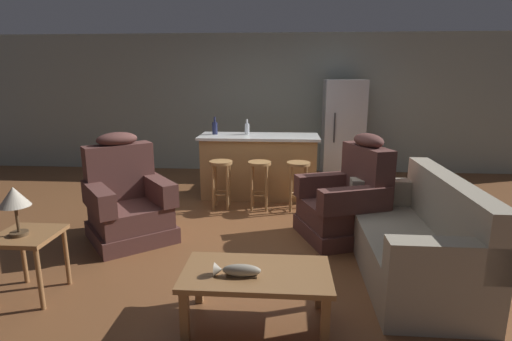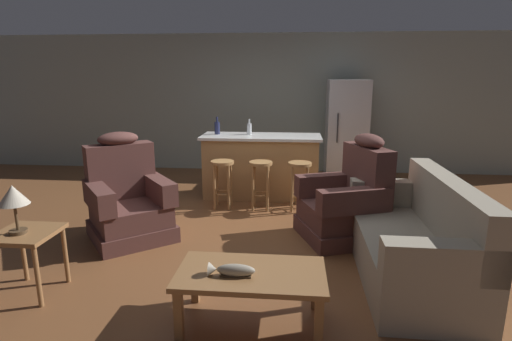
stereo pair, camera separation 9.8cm
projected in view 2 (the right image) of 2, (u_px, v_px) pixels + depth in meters
ground_plane at (252, 227)px, 4.93m from camera, size 12.00×12.00×0.00m
back_wall at (269, 104)px, 7.65m from camera, size 12.00×0.05×2.60m
coffee_table at (251, 278)px, 2.96m from camera, size 1.10×0.60×0.42m
fish_figurine at (231, 270)px, 2.87m from camera, size 0.34×0.10×0.10m
couch at (415, 242)px, 3.66m from camera, size 0.86×1.91×0.94m
recliner_near_lamp at (128, 201)px, 4.58m from camera, size 1.18×1.18×1.20m
recliner_near_island at (348, 202)px, 4.54m from camera, size 1.07×1.07×1.20m
end_table at (27, 243)px, 3.35m from camera, size 0.48×0.48×0.56m
table_lamp at (13, 197)px, 3.22m from camera, size 0.24×0.24×0.41m
kitchen_island at (261, 166)px, 6.12m from camera, size 1.80×0.70×0.95m
bar_stool_left at (223, 175)px, 5.56m from camera, size 0.32×0.32×0.68m
bar_stool_middle at (261, 176)px, 5.51m from camera, size 0.32×0.32×0.68m
bar_stool_right at (300, 177)px, 5.46m from camera, size 0.32×0.32×0.68m
refrigerator at (346, 131)px, 7.06m from camera, size 0.70×0.69×1.76m
bottle_tall_green at (217, 128)px, 6.12m from camera, size 0.08×0.08×0.27m
bottle_short_amber at (249, 129)px, 6.10m from camera, size 0.07×0.07×0.23m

